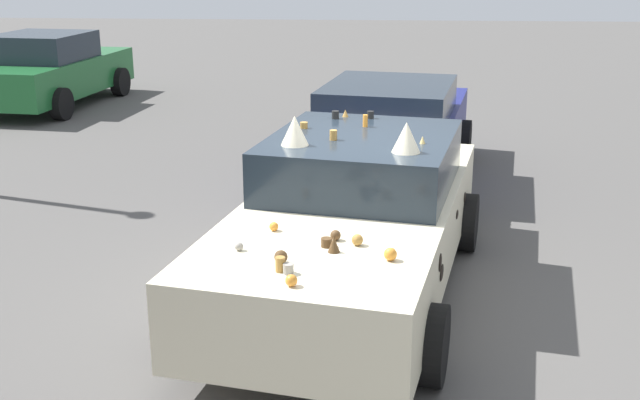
# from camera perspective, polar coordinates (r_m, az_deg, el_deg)

# --- Properties ---
(ground_plane) EXTENTS (60.00, 60.00, 0.00)m
(ground_plane) POSITION_cam_1_polar(r_m,az_deg,el_deg) (7.39, 2.34, -6.72)
(ground_plane) COLOR #514F4C
(art_car_decorated) EXTENTS (4.78, 2.66, 1.68)m
(art_car_decorated) POSITION_cam_1_polar(r_m,az_deg,el_deg) (7.19, 2.53, -1.32)
(art_car_decorated) COLOR beige
(art_car_decorated) RESTS_ON ground
(parked_sedan_near_right) EXTENTS (4.41, 2.52, 1.39)m
(parked_sedan_near_right) POSITION_cam_1_polar(r_m,az_deg,el_deg) (10.81, 5.18, 5.09)
(parked_sedan_near_right) COLOR navy
(parked_sedan_near_right) RESTS_ON ground
(parked_sedan_row_back_far) EXTENTS (4.42, 2.37, 1.48)m
(parked_sedan_row_back_far) POSITION_cam_1_polar(r_m,az_deg,el_deg) (17.04, -19.07, 8.87)
(parked_sedan_row_back_far) COLOR #1E602D
(parked_sedan_row_back_far) RESTS_ON ground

